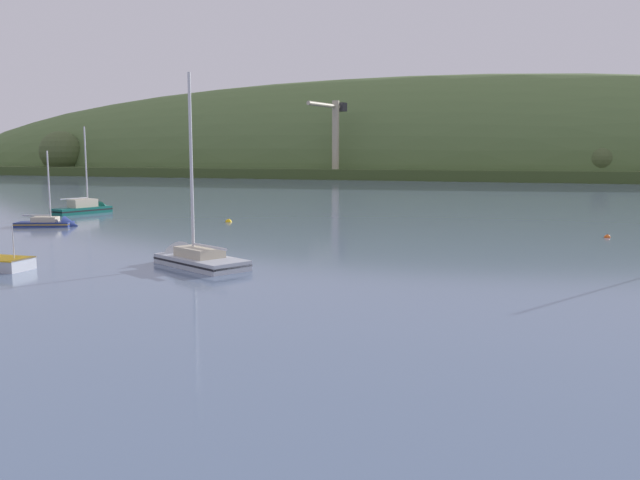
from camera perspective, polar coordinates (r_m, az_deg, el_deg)
far_shoreline_hill at (r=227.02m, az=6.83°, el=5.65°), size 538.69×90.43×67.89m
dockside_crane at (r=196.45m, az=1.31°, el=8.94°), size 5.32×19.90×23.53m
sailboat_midwater_white at (r=42.62m, az=-11.24°, el=-1.94°), size 8.22×5.51×13.57m
sailboat_far_left at (r=84.69m, az=-19.85°, el=2.50°), size 3.74×8.43×11.63m
sailboat_outer_reach at (r=70.01m, az=-22.59°, el=1.26°), size 6.31×4.51×8.50m
mooring_buoy_foreground at (r=69.42m, az=-8.10°, el=1.58°), size 0.68×0.68×0.76m
mooring_buoy_off_fishing_boat at (r=61.10m, az=24.10°, el=0.21°), size 0.52×0.52×0.60m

